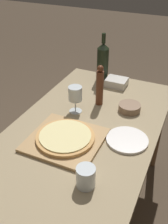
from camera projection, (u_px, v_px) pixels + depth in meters
name	position (u px, v px, depth m)	size (l,w,h in m)	color
ground_plane	(84.00, 209.00, 1.89)	(12.00, 12.00, 0.00)	#4C3D2D
dining_table	(84.00, 141.00, 1.54)	(0.80, 1.44, 0.74)	#9E8966
cutting_board	(65.00, 140.00, 1.38)	(0.37, 0.36, 0.02)	tan
pizza	(65.00, 137.00, 1.37)	(0.31, 0.31, 0.02)	tan
wine_bottle	(103.00, 62.00, 1.91)	(0.09, 0.09, 0.35)	black
pepper_mill	(100.00, 86.00, 1.63)	(0.05, 0.05, 0.27)	#5B2D19
wine_glass	(75.00, 95.00, 1.56)	(0.08, 0.08, 0.17)	silver
small_bowl	(130.00, 107.00, 1.62)	(0.14, 0.14, 0.04)	#84664C
drinking_tumbler	(86.00, 177.00, 1.11)	(0.08, 0.08, 0.10)	silver
dinner_plate	(127.00, 140.00, 1.38)	(0.22, 0.22, 0.01)	white
food_container	(116.00, 82.00, 1.89)	(0.15, 0.12, 0.05)	beige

